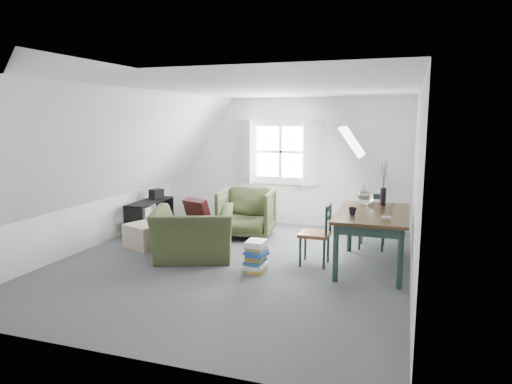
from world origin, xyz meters
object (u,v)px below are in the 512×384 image
(media_shelf, at_px, (149,218))
(magazine_stack, at_px, (256,256))
(armchair_near, at_px, (194,258))
(dining_chair_far, at_px, (372,219))
(dining_table, at_px, (373,219))
(armchair_far, at_px, (247,236))
(dining_chair_near, at_px, (317,233))
(ottoman, at_px, (147,235))

(media_shelf, height_order, magazine_stack, media_shelf)
(armchair_near, relative_size, dining_chair_far, 1.26)
(magazine_stack, bearing_deg, dining_chair_far, 49.69)
(dining_table, bearing_deg, dining_chair_far, 98.84)
(armchair_far, xyz_separation_m, dining_chair_near, (1.50, -1.18, 0.47))
(magazine_stack, bearing_deg, dining_chair_near, 37.14)
(dining_chair_near, bearing_deg, dining_table, 113.48)
(ottoman, relative_size, dining_chair_near, 0.64)
(armchair_near, xyz_separation_m, ottoman, (-1.03, 0.35, 0.19))
(media_shelf, distance_m, magazine_stack, 3.00)
(media_shelf, relative_size, magazine_stack, 2.61)
(armchair_far, height_order, media_shelf, media_shelf)
(dining_table, height_order, media_shelf, dining_table)
(armchair_far, distance_m, dining_table, 2.60)
(ottoman, bearing_deg, armchair_near, -18.99)
(armchair_near, relative_size, ottoman, 2.04)
(armchair_near, height_order, magazine_stack, magazine_stack)
(ottoman, relative_size, magazine_stack, 1.33)
(dining_chair_far, relative_size, media_shelf, 0.83)
(dining_chair_far, relative_size, magazine_stack, 2.16)
(armchair_far, height_order, dining_chair_near, dining_chair_near)
(armchair_far, bearing_deg, armchair_near, -109.03)
(dining_table, xyz_separation_m, dining_chair_far, (-0.07, 1.00, -0.21))
(ottoman, relative_size, dining_table, 0.36)
(dining_table, bearing_deg, ottoman, -174.33)
(dining_chair_far, bearing_deg, magazine_stack, 32.99)
(ottoman, distance_m, media_shelf, 1.01)
(dining_table, bearing_deg, dining_chair_near, -166.49)
(armchair_near, xyz_separation_m, armchair_far, (0.32, 1.48, 0.00))
(armchair_far, distance_m, dining_chair_near, 1.97)
(dining_table, distance_m, magazine_stack, 1.72)
(media_shelf, xyz_separation_m, magazine_stack, (2.61, -1.49, -0.04))
(dining_table, distance_m, media_shelf, 4.21)
(dining_chair_far, xyz_separation_m, media_shelf, (-4.04, -0.19, -0.23))
(ottoman, xyz_separation_m, dining_table, (3.61, 0.07, 0.51))
(armchair_far, relative_size, ottoman, 1.64)
(armchair_near, relative_size, dining_table, 0.73)
(armchair_near, relative_size, magazine_stack, 2.72)
(armchair_far, distance_m, media_shelf, 1.88)
(armchair_far, bearing_deg, media_shelf, -179.03)
(ottoman, height_order, magazine_stack, magazine_stack)
(dining_chair_near, bearing_deg, media_shelf, -90.87)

